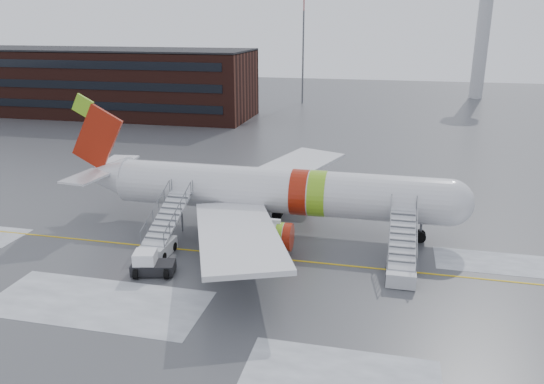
% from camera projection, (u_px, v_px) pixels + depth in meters
% --- Properties ---
extents(ground, '(260.00, 260.00, 0.00)m').
position_uv_depth(ground, '(233.00, 249.00, 41.98)').
color(ground, '#494C4F').
rests_on(ground, ground).
extents(airliner, '(35.03, 32.97, 11.18)m').
position_uv_depth(airliner, '(266.00, 191.00, 45.19)').
color(airliner, silver).
rests_on(airliner, ground).
extents(airstair_fwd, '(2.05, 7.70, 3.48)m').
position_uv_depth(airstair_fwd, '(401.00, 261.00, 37.43)').
color(airstair_fwd, silver).
rests_on(airstair_fwd, ground).
extents(airstair_aft, '(2.05, 7.70, 3.48)m').
position_uv_depth(airstair_aft, '(161.00, 238.00, 41.33)').
color(airstair_aft, silver).
rests_on(airstair_aft, ground).
extents(pushback_tug, '(3.30, 2.76, 1.72)m').
position_uv_depth(pushback_tug, '(150.00, 264.00, 37.65)').
color(pushback_tug, black).
rests_on(pushback_tug, ground).
extents(terminal_building, '(62.00, 16.11, 12.30)m').
position_uv_depth(terminal_building, '(90.00, 81.00, 100.64)').
color(terminal_building, '#3F1E16').
rests_on(terminal_building, ground).
extents(control_tower, '(6.40, 6.40, 30.00)m').
position_uv_depth(control_tower, '(485.00, 13.00, 117.84)').
color(control_tower, '#B2B5BA').
rests_on(control_tower, ground).
extents(light_mast_far_n, '(1.20, 1.20, 24.25)m').
position_uv_depth(light_mast_far_n, '(303.00, 37.00, 111.72)').
color(light_mast_far_n, '#595B60').
rests_on(light_mast_far_n, ground).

